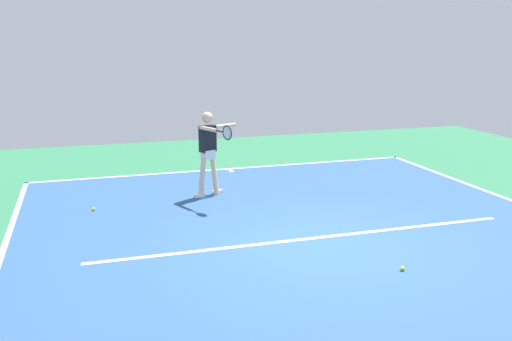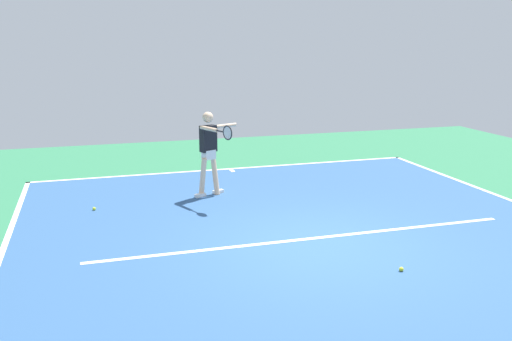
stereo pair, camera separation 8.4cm
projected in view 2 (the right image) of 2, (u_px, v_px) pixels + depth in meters
name	position (u px, v px, depth m)	size (l,w,h in m)	color
ground_plane	(318.00, 246.00, 9.11)	(20.51, 20.51, 0.00)	#2D754C
court_surface	(318.00, 246.00, 9.11)	(9.86, 11.64, 0.00)	#2D5484
court_line_baseline_near	(230.00, 169.00, 14.48)	(9.86, 0.10, 0.01)	white
court_line_service	(310.00, 239.00, 9.43)	(7.39, 0.10, 0.01)	white
court_line_centre_mark	(232.00, 170.00, 14.30)	(0.10, 0.30, 0.01)	white
tennis_player	(210.00, 147.00, 11.80)	(1.03, 1.36, 1.81)	beige
tennis_ball_near_player	(94.00, 209.00, 10.98)	(0.07, 0.07, 0.07)	#CCE033
tennis_ball_centre_court	(401.00, 269.00, 8.10)	(0.07, 0.07, 0.07)	yellow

